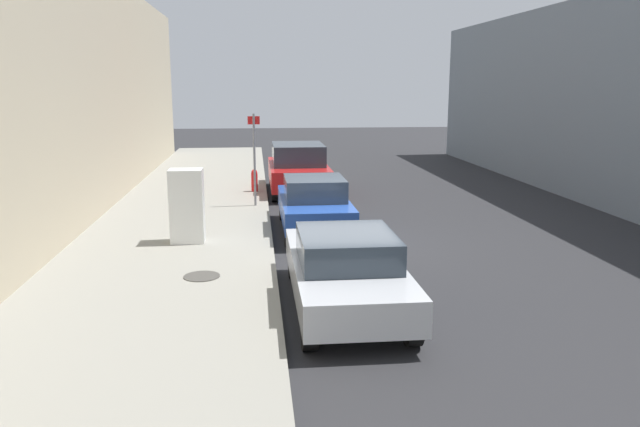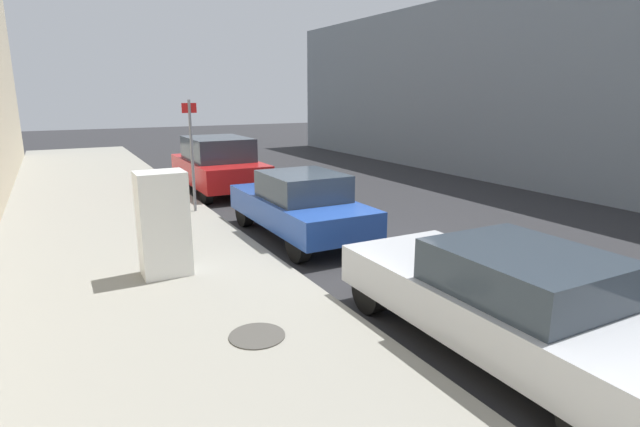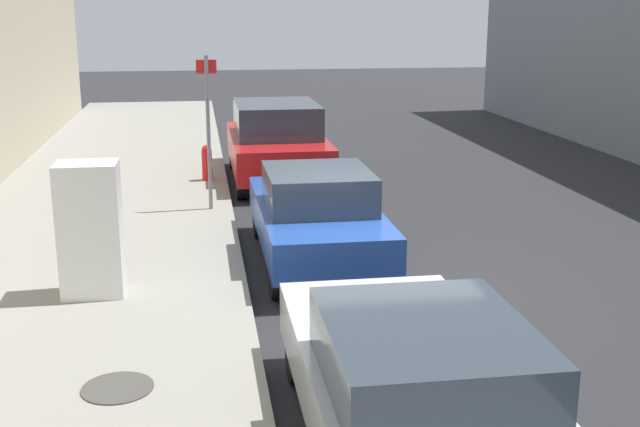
# 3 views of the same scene
# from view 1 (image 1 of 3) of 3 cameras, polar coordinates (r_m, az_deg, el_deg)

# --- Properties ---
(ground_plane) EXTENTS (80.00, 80.00, 0.00)m
(ground_plane) POSITION_cam_1_polar(r_m,az_deg,el_deg) (15.23, 1.92, -2.68)
(ground_plane) COLOR #28282B
(sidewalk_slab) EXTENTS (4.72, 44.00, 0.15)m
(sidewalk_slab) POSITION_cam_1_polar(r_m,az_deg,el_deg) (15.21, -13.30, -2.73)
(sidewalk_slab) COLOR gray
(sidewalk_slab) RESTS_ON ground
(building_facade_near) EXTENTS (2.05, 39.60, 7.12)m
(building_facade_near) POSITION_cam_1_polar(r_m,az_deg,el_deg) (15.57, -26.56, 9.68)
(building_facade_near) COLOR beige
(building_facade_near) RESTS_ON ground
(discarded_refrigerator) EXTENTS (0.77, 0.62, 1.72)m
(discarded_refrigerator) POSITION_cam_1_polar(r_m,az_deg,el_deg) (14.87, -12.06, 0.69)
(discarded_refrigerator) COLOR white
(discarded_refrigerator) RESTS_ON sidewalk_slab
(manhole_cover) EXTENTS (0.70, 0.70, 0.02)m
(manhole_cover) POSITION_cam_1_polar(r_m,az_deg,el_deg) (12.33, -10.76, -5.65)
(manhole_cover) COLOR #47443F
(manhole_cover) RESTS_ON sidewalk_slab
(street_sign_post) EXTENTS (0.36, 0.07, 2.78)m
(street_sign_post) POSITION_cam_1_polar(r_m,az_deg,el_deg) (18.96, -6.02, 5.35)
(street_sign_post) COLOR slate
(street_sign_post) RESTS_ON sidewalk_slab
(fire_hydrant) EXTENTS (0.22, 0.22, 0.76)m
(fire_hydrant) POSITION_cam_1_polar(r_m,az_deg,el_deg) (21.66, -6.02, 3.06)
(fire_hydrant) COLOR red
(fire_hydrant) RESTS_ON sidewalk_slab
(parked_sedan_silver) EXTENTS (1.79, 4.59, 1.37)m
(parked_sedan_silver) POSITION_cam_1_polar(r_m,az_deg,el_deg) (10.72, 2.31, -5.03)
(parked_sedan_silver) COLOR silver
(parked_sedan_silver) RESTS_ON ground
(parked_hatchback_blue) EXTENTS (1.71, 4.17, 1.46)m
(parked_hatchback_blue) POSITION_cam_1_polar(r_m,az_deg,el_deg) (16.18, -0.56, 0.91)
(parked_hatchback_blue) COLOR #23479E
(parked_hatchback_blue) RESTS_ON ground
(parked_suv_red) EXTENTS (1.99, 4.42, 1.74)m
(parked_suv_red) POSITION_cam_1_polar(r_m,az_deg,el_deg) (22.00, -2.02, 4.18)
(parked_suv_red) COLOR red
(parked_suv_red) RESTS_ON ground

